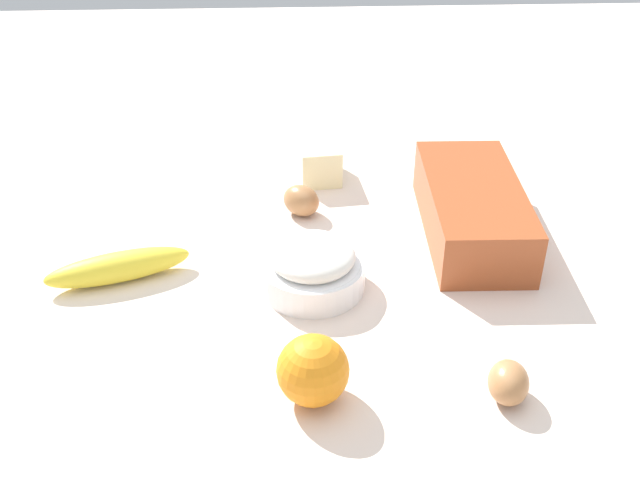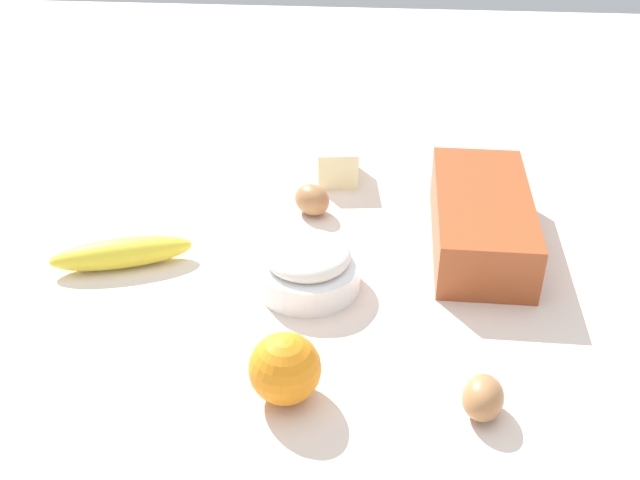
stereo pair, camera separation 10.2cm
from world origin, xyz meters
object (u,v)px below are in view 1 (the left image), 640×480
loaf_pan (472,208)px  flour_bowl (312,267)px  egg_near_butter (508,382)px  butter_block (319,160)px  egg_beside_bowl (301,200)px  orange_fruit (313,370)px  banana (118,267)px

loaf_pan → flour_bowl: size_ratio=2.05×
loaf_pan → egg_near_butter: size_ratio=4.97×
butter_block → egg_beside_bowl: (0.12, -0.03, -0.01)m
loaf_pan → orange_fruit: size_ratio=3.58×
orange_fruit → egg_near_butter: size_ratio=1.39×
banana → orange_fruit: 0.34m
egg_near_butter → butter_block: bearing=-160.2°
orange_fruit → loaf_pan: bearing=143.2°
egg_beside_bowl → banana: bearing=-57.3°
orange_fruit → egg_beside_bowl: (-0.39, -0.00, -0.02)m
loaf_pan → egg_near_butter: bearing=-3.9°
banana → butter_block: (-0.27, 0.28, 0.01)m
butter_block → egg_near_butter: (0.51, 0.18, -0.01)m
butter_block → egg_beside_bowl: butter_block is taller
loaf_pan → egg_beside_bowl: loaf_pan is taller
loaf_pan → flour_bowl: 0.26m
orange_fruit → egg_near_butter: orange_fruit is taller
banana → egg_beside_bowl: size_ratio=3.20×
banana → loaf_pan: bearing=100.8°
flour_bowl → banana: bearing=-96.1°
flour_bowl → egg_near_butter: size_ratio=2.42×
orange_fruit → flour_bowl: bearing=178.1°
banana → egg_beside_bowl: bearing=122.7°
flour_bowl → egg_beside_bowl: bearing=-176.8°
banana → butter_block: butter_block is taller
loaf_pan → banana: 0.50m
loaf_pan → banana: bearing=-78.1°
orange_fruit → egg_beside_bowl: bearing=-179.4°
loaf_pan → banana: size_ratio=1.49×
banana → orange_fruit: bearing=47.6°
banana → egg_near_butter: (0.24, 0.46, 0.00)m
egg_beside_bowl → egg_near_butter: bearing=28.5°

